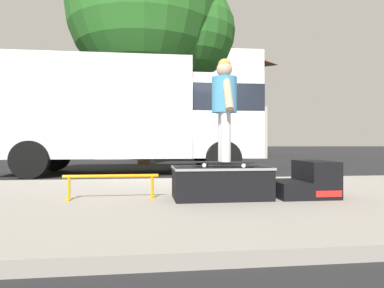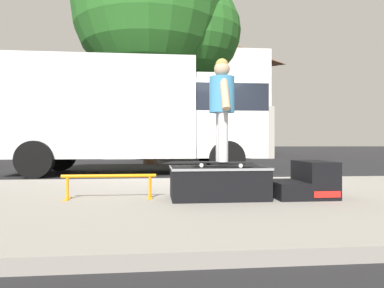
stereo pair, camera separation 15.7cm
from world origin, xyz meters
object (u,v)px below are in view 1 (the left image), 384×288
at_px(kicker_ramp, 307,182).
at_px(skater_kid, 224,101).
at_px(box_truck, 133,112).
at_px(skateboard, 224,163).
at_px(street_tree_main, 153,16).
at_px(grind_rail, 111,181).
at_px(skate_box, 221,182).

distance_m(kicker_ramp, skater_kid, 1.58).
bearing_deg(box_truck, skateboard, -76.03).
bearing_deg(skateboard, skater_kid, 0.00).
bearing_deg(street_tree_main, grind_rail, -94.50).
bearing_deg(skateboard, kicker_ramp, 2.54).
height_order(skate_box, grind_rail, skate_box).
bearing_deg(street_tree_main, skate_box, -86.08).
height_order(grind_rail, street_tree_main, street_tree_main).
bearing_deg(kicker_ramp, skateboard, -177.46).
height_order(skate_box, box_truck, box_truck).
bearing_deg(skate_box, skater_kid, -56.83).
bearing_deg(skater_kid, kicker_ramp, 2.54).
xyz_separation_m(grind_rail, skater_kid, (1.46, -0.19, 1.04)).
bearing_deg(skater_kid, skate_box, 123.17).
xyz_separation_m(grind_rail, skateboard, (1.46, -0.19, 0.24)).
bearing_deg(box_truck, street_tree_main, 81.08).
relative_size(grind_rail, skateboard, 1.52).
bearing_deg(street_tree_main, skateboard, -85.90).
relative_size(kicker_ramp, box_truck, 0.11).
distance_m(grind_rail, skater_kid, 1.80).
bearing_deg(grind_rail, skate_box, -5.74).
distance_m(skateboard, box_truck, 5.79).
distance_m(skate_box, street_tree_main, 11.24).
xyz_separation_m(grind_rail, box_truck, (0.08, 5.32, 1.35)).
height_order(box_truck, street_tree_main, street_tree_main).
xyz_separation_m(skateboard, street_tree_main, (-0.70, 9.79, 5.32)).
xyz_separation_m(skater_kid, box_truck, (-1.37, 5.52, 0.31)).
relative_size(grind_rail, skater_kid, 0.91).
xyz_separation_m(grind_rail, street_tree_main, (0.76, 9.59, 5.56)).
xyz_separation_m(kicker_ramp, box_truck, (-2.53, 5.46, 1.38)).
bearing_deg(box_truck, kicker_ramp, -65.19).
xyz_separation_m(skateboard, skater_kid, (0.00, 0.00, 0.80)).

